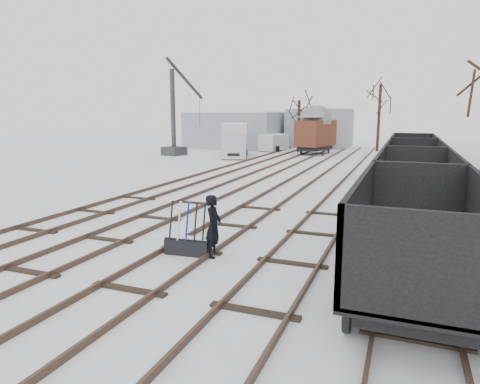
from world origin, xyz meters
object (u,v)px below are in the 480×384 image
(ground_frame, at_px, (188,245))
(worker, at_px, (213,226))
(crane, at_px, (175,130))
(box_van_wagon, at_px, (316,132))
(lorry, at_px, (235,140))
(freight_wagon_a, at_px, (418,253))
(panel_van, at_px, (274,142))

(ground_frame, height_order, worker, worker)
(worker, relative_size, crane, 0.19)
(box_van_wagon, relative_size, crane, 0.58)
(box_van_wagon, relative_size, lorry, 0.75)
(lorry, bearing_deg, crane, 166.28)
(crane, bearing_deg, freight_wagon_a, -38.33)
(panel_van, bearing_deg, worker, -65.67)
(box_van_wagon, bearing_deg, ground_frame, -70.86)
(ground_frame, xyz_separation_m, freight_wagon_a, (5.95, -0.76, 0.71))
(box_van_wagon, xyz_separation_m, lorry, (-6.40, -5.15, -0.55))
(ground_frame, bearing_deg, lorry, 105.03)
(panel_van, xyz_separation_m, crane, (-7.49, -7.82, 1.46))
(freight_wagon_a, distance_m, lorry, 30.90)
(ground_frame, distance_m, freight_wagon_a, 6.04)
(lorry, height_order, panel_van, lorry)
(lorry, bearing_deg, box_van_wagon, 19.39)
(worker, bearing_deg, freight_wagon_a, -105.60)
(crane, bearing_deg, panel_van, 59.36)
(worker, height_order, panel_van, worker)
(worker, height_order, box_van_wagon, box_van_wagon)
(ground_frame, relative_size, panel_van, 0.36)
(ground_frame, distance_m, panel_van, 34.28)
(panel_van, bearing_deg, crane, -123.46)
(lorry, bearing_deg, freight_wagon_a, -80.25)
(lorry, height_order, crane, crane)
(ground_frame, relative_size, freight_wagon_a, 0.23)
(ground_frame, height_order, freight_wagon_a, freight_wagon_a)
(box_van_wagon, height_order, panel_van, box_van_wagon)
(freight_wagon_a, bearing_deg, box_van_wagon, 105.13)
(worker, distance_m, panel_van, 34.35)
(worker, xyz_separation_m, box_van_wagon, (-3.49, 31.26, 1.23))
(freight_wagon_a, relative_size, box_van_wagon, 1.23)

